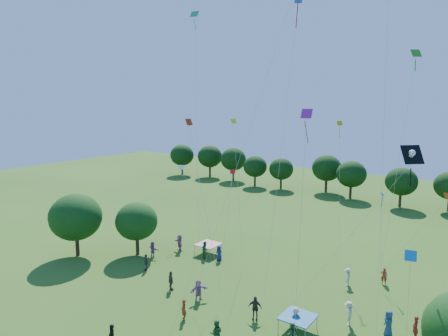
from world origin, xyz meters
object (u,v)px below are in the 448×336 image
tent_blue (298,317)px  pirate_kite (410,157)px  tent_red_stripe (208,244)px  near_tree_west (76,217)px  near_tree_north (137,221)px  red_high_kite (280,38)px

tent_blue → pirate_kite: size_ratio=0.18×
tent_red_stripe → tent_blue: bearing=-28.9°
near_tree_west → near_tree_north: 6.20m
near_tree_west → tent_blue: 24.87m
tent_red_stripe → pirate_kite: (19.97, -5.80, 11.52)m
near_tree_north → pirate_kite: (25.94, -1.36, 8.96)m
tent_blue → red_high_kite: size_ratio=0.09×
tent_blue → red_high_kite: red_high_kite is taller
tent_red_stripe → pirate_kite: bearing=-16.2°
near_tree_west → pirate_kite: bearing=4.8°
near_tree_west → tent_blue: (24.67, 0.69, -3.12)m
near_tree_west → red_high_kite: (21.22, 3.59, 16.27)m
pirate_kite → red_high_kite: red_high_kite is taller
tent_blue → pirate_kite: pirate_kite is taller
near_tree_north → pirate_kite: pirate_kite is taller
tent_blue → near_tree_north: bearing=170.7°
near_tree_north → tent_blue: 20.34m
near_tree_west → tent_red_stripe: bearing=38.0°
tent_blue → pirate_kite: (6.02, 1.89, 11.52)m
near_tree_north → red_high_kite: size_ratio=0.24×
tent_red_stripe → red_high_kite: 22.57m
tent_red_stripe → tent_blue: same height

